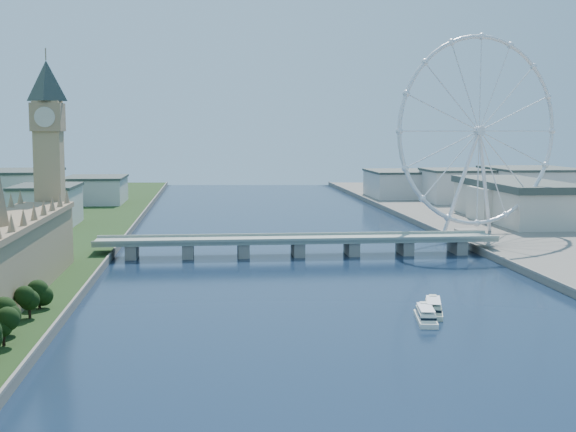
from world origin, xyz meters
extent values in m
cube|color=tan|center=(-128.00, 278.00, 43.00)|extent=(13.00, 13.00, 80.00)
cube|color=#937A59|center=(-128.00, 278.00, 75.00)|extent=(15.00, 15.00, 14.00)
pyramid|color=#2D3833|center=(-128.00, 278.00, 103.00)|extent=(20.02, 20.02, 20.00)
cube|color=gray|center=(0.00, 300.00, 8.50)|extent=(220.00, 22.00, 2.00)
cube|color=gray|center=(-90.00, 300.00, 3.75)|extent=(6.00, 20.00, 7.50)
cube|color=gray|center=(-60.00, 300.00, 3.75)|extent=(6.00, 20.00, 7.50)
cube|color=gray|center=(-30.00, 300.00, 3.75)|extent=(6.00, 20.00, 7.50)
cube|color=gray|center=(0.00, 300.00, 3.75)|extent=(6.00, 20.00, 7.50)
cube|color=gray|center=(30.00, 300.00, 3.75)|extent=(6.00, 20.00, 7.50)
cube|color=gray|center=(60.00, 300.00, 3.75)|extent=(6.00, 20.00, 7.50)
cube|color=gray|center=(90.00, 300.00, 3.75)|extent=(6.00, 20.00, 7.50)
torus|color=silver|center=(120.00, 355.00, 68.00)|extent=(113.60, 39.12, 118.60)
cylinder|color=silver|center=(120.00, 355.00, 68.00)|extent=(7.25, 6.61, 6.00)
cube|color=gray|center=(117.00, 365.00, 4.00)|extent=(14.00, 10.00, 2.00)
cube|color=beige|center=(-160.00, 430.00, 16.00)|extent=(40.00, 60.00, 26.00)
cube|color=beige|center=(-200.00, 520.00, 19.00)|extent=(60.00, 80.00, 32.00)
cube|color=beige|center=(-150.00, 600.00, 14.00)|extent=(50.00, 70.00, 22.00)
cube|color=beige|center=(180.00, 580.00, 17.00)|extent=(60.00, 60.00, 28.00)
cube|color=beige|center=(240.00, 560.00, 18.00)|extent=(70.00, 90.00, 30.00)
cube|color=beige|center=(140.00, 640.00, 15.00)|extent=(60.00, 80.00, 24.00)
camera|label=1|loc=(-48.14, -133.60, 68.89)|focal=50.00mm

